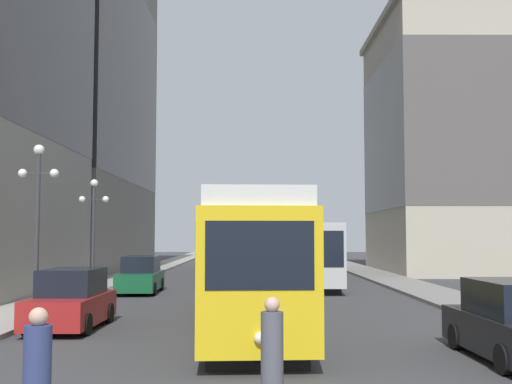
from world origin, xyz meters
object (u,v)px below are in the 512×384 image
(pedestrian_crossing_near, at_px, (37,374))
(pedestrian_crossing_far, at_px, (272,352))
(parked_car_left_near, at_px, (141,276))
(lamp_post_left_near, at_px, (38,203))
(streetcar, at_px, (246,259))
(transit_bus, at_px, (311,251))
(parked_car_left_mid, at_px, (71,301))
(lamp_post_left_far, at_px, (94,218))

(pedestrian_crossing_near, relative_size, pedestrian_crossing_far, 1.01)
(parked_car_left_near, relative_size, lamp_post_left_near, 0.82)
(streetcar, bearing_deg, pedestrian_crossing_near, -108.27)
(streetcar, height_order, pedestrian_crossing_far, streetcar)
(transit_bus, bearing_deg, parked_car_left_mid, -117.92)
(parked_car_left_near, distance_m, lamp_post_left_far, 3.92)
(streetcar, xyz_separation_m, lamp_post_left_near, (-7.23, 1.87, 1.87))
(pedestrian_crossing_near, relative_size, lamp_post_left_far, 0.34)
(pedestrian_crossing_near, bearing_deg, transit_bus, -178.88)
(pedestrian_crossing_far, xyz_separation_m, lamp_post_left_near, (-7.78, 10.67, 3.14))
(streetcar, bearing_deg, transit_bus, 74.32)
(parked_car_left_near, relative_size, pedestrian_crossing_far, 2.70)
(parked_car_left_mid, bearing_deg, parked_car_left_near, 90.83)
(streetcar, distance_m, transit_bus, 15.61)
(pedestrian_crossing_near, bearing_deg, lamp_post_left_near, -145.92)
(streetcar, distance_m, parked_car_left_mid, 5.50)
(transit_bus, relative_size, pedestrian_crossing_near, 6.38)
(parked_car_left_near, bearing_deg, lamp_post_left_far, -135.34)
(transit_bus, xyz_separation_m, parked_car_left_mid, (-8.79, -15.70, -1.10))
(streetcar, height_order, transit_bus, streetcar)
(parked_car_left_mid, bearing_deg, lamp_post_left_near, 129.84)
(lamp_post_left_near, bearing_deg, lamp_post_left_far, 90.00)
(transit_bus, distance_m, pedestrian_crossing_near, 26.62)
(parked_car_left_near, relative_size, pedestrian_crossing_near, 2.66)
(streetcar, height_order, parked_car_left_mid, streetcar)
(parked_car_left_near, xyz_separation_m, parked_car_left_mid, (0.00, -11.99, -0.00))
(pedestrian_crossing_near, height_order, pedestrian_crossing_far, pedestrian_crossing_near)
(transit_bus, height_order, pedestrian_crossing_near, transit_bus)
(pedestrian_crossing_near, bearing_deg, streetcar, 179.60)
(parked_car_left_near, height_order, parked_car_left_mid, same)
(pedestrian_crossing_far, bearing_deg, parked_car_left_mid, -39.27)
(parked_car_left_near, xyz_separation_m, lamp_post_left_near, (-1.90, -9.65, 3.12))
(pedestrian_crossing_near, bearing_deg, pedestrian_crossing_far, 132.35)
(streetcar, xyz_separation_m, transit_bus, (3.46, 15.22, -0.15))
(lamp_post_left_far, bearing_deg, streetcar, -52.86)
(pedestrian_crossing_far, xyz_separation_m, lamp_post_left_far, (-7.78, 18.35, 2.83))
(parked_car_left_mid, height_order, pedestrian_crossing_far, parked_car_left_mid)
(parked_car_left_near, bearing_deg, lamp_post_left_near, -102.47)
(pedestrian_crossing_far, bearing_deg, parked_car_left_near, -58.36)
(parked_car_left_mid, bearing_deg, lamp_post_left_far, 101.56)
(transit_bus, bearing_deg, streetcar, -101.49)
(pedestrian_crossing_near, distance_m, pedestrian_crossing_far, 3.91)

